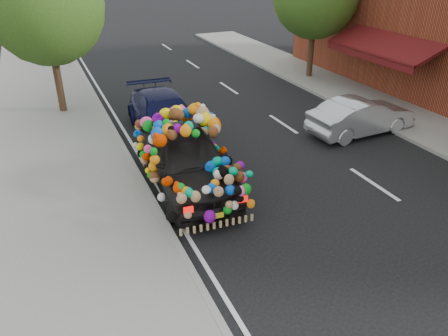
# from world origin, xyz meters

# --- Properties ---
(ground) EXTENTS (100.00, 100.00, 0.00)m
(ground) POSITION_xyz_m (0.00, 0.00, 0.00)
(ground) COLOR black
(ground) RESTS_ON ground
(sidewalk) EXTENTS (4.00, 60.00, 0.12)m
(sidewalk) POSITION_xyz_m (-4.30, 0.00, 0.06)
(sidewalk) COLOR gray
(sidewalk) RESTS_ON ground
(kerb) EXTENTS (0.15, 60.00, 0.13)m
(kerb) POSITION_xyz_m (-2.35, 0.00, 0.07)
(kerb) COLOR gray
(kerb) RESTS_ON ground
(footpath_far) EXTENTS (3.00, 40.00, 0.12)m
(footpath_far) POSITION_xyz_m (8.20, 3.00, 0.06)
(footpath_far) COLOR gray
(footpath_far) RESTS_ON ground
(lane_markings) EXTENTS (6.00, 50.00, 0.01)m
(lane_markings) POSITION_xyz_m (3.60, 0.00, 0.01)
(lane_markings) COLOR silver
(lane_markings) RESTS_ON ground
(tree_near_sidewalk) EXTENTS (4.20, 4.20, 6.13)m
(tree_near_sidewalk) POSITION_xyz_m (-3.80, 9.50, 4.02)
(tree_near_sidewalk) COLOR #332114
(tree_near_sidewalk) RESTS_ON ground
(plush_art_car) EXTENTS (2.53, 5.08, 2.27)m
(plush_art_car) POSITION_xyz_m (-1.21, 2.00, 1.17)
(plush_art_car) COLOR black
(plush_art_car) RESTS_ON ground
(navy_sedan) EXTENTS (2.21, 4.99, 1.42)m
(navy_sedan) POSITION_xyz_m (-0.74, 5.72, 0.71)
(navy_sedan) COLOR black
(navy_sedan) RESTS_ON ground
(silver_hatchback) EXTENTS (3.95, 1.57, 1.28)m
(silver_hatchback) POSITION_xyz_m (5.61, 3.15, 0.64)
(silver_hatchback) COLOR #AEB0B7
(silver_hatchback) RESTS_ON ground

